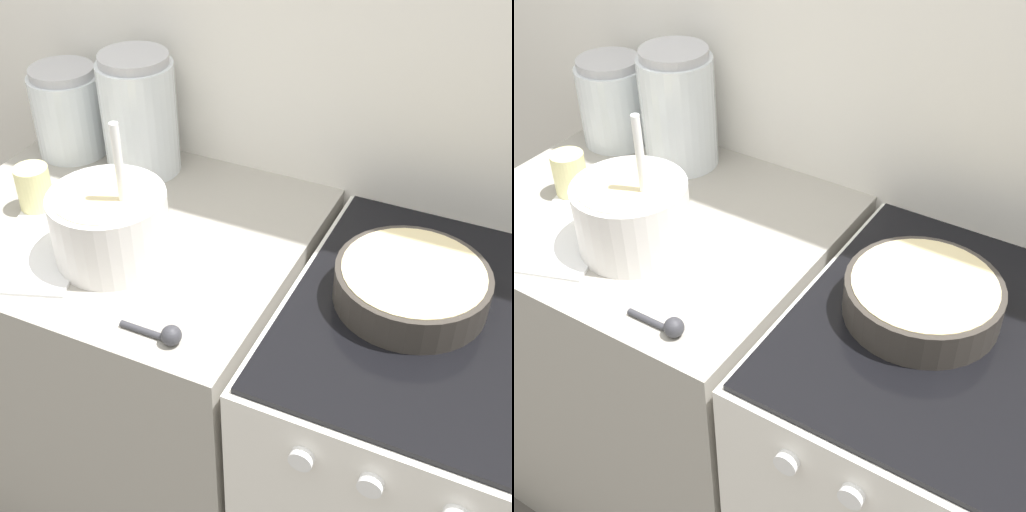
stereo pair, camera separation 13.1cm
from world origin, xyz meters
The scene contains 10 objects.
wall_back centered at (0.00, 0.66, 1.20)m, with size 4.53×0.05×2.40m.
countertop_cabinet centered at (-0.38, 0.32, 0.44)m, with size 0.76×0.64×0.89m.
stove centered at (0.34, 0.32, 0.44)m, with size 0.64×0.65×0.89m.
mixing_bowl centered at (-0.33, 0.22, 0.97)m, with size 0.22×0.22×0.29m.
baking_pan centered at (0.23, 0.33, 0.93)m, with size 0.28×0.28×0.07m.
storage_jar_left centered at (-0.65, 0.53, 0.98)m, with size 0.16×0.16×0.21m.
storage_jar_middle centered at (-0.45, 0.53, 1.01)m, with size 0.17×0.17×0.27m.
tin_can centered at (-0.57, 0.29, 0.94)m, with size 0.07×0.07×0.10m.
recipe_page centered at (-0.47, 0.17, 0.89)m, with size 0.25×0.30×0.01m.
measuring_spoon centered at (-0.12, 0.06, 0.90)m, with size 0.12×0.04×0.04m.
Camera 2 is at (0.50, -0.59, 1.74)m, focal length 50.00 mm.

